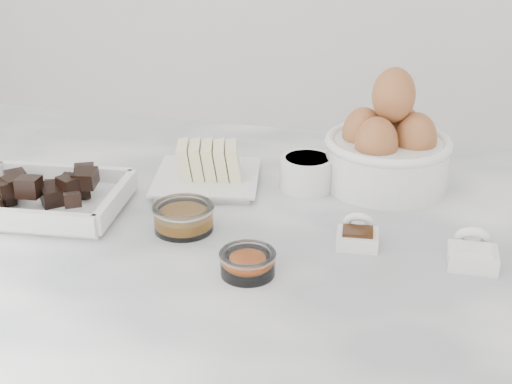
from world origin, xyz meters
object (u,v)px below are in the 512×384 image
at_px(chocolate_dish, 44,193).
at_px(egg_bowl, 388,149).
at_px(salt_spoon, 473,252).
at_px(sugar_ramekin, 307,171).
at_px(zest_bowl, 248,262).
at_px(honey_bowl, 184,217).
at_px(vanilla_spoon, 358,234).
at_px(butter_plate, 205,169).

relative_size(chocolate_dish, egg_bowl, 1.24).
bearing_deg(chocolate_dish, salt_spoon, -0.58).
height_order(sugar_ramekin, egg_bowl, egg_bowl).
bearing_deg(zest_bowl, honey_bowl, 141.54).
bearing_deg(vanilla_spoon, butter_plate, 151.98).
xyz_separation_m(egg_bowl, vanilla_spoon, (-0.02, -0.19, -0.04)).
height_order(butter_plate, salt_spoon, butter_plate).
bearing_deg(butter_plate, chocolate_dish, -143.57).
xyz_separation_m(chocolate_dish, salt_spoon, (0.57, -0.01, -0.01)).
distance_m(chocolate_dish, sugar_ramekin, 0.37).
height_order(butter_plate, sugar_ramekin, butter_plate).
distance_m(egg_bowl, honey_bowl, 0.32).
xyz_separation_m(butter_plate, salt_spoon, (0.38, -0.14, -0.01)).
relative_size(chocolate_dish, honey_bowl, 2.84).
bearing_deg(butter_plate, zest_bowl, -61.15).
bearing_deg(sugar_ramekin, butter_plate, -170.94).
distance_m(sugar_ramekin, salt_spoon, 0.29).
height_order(sugar_ramekin, salt_spoon, sugar_ramekin).
distance_m(chocolate_dish, honey_bowl, 0.21).
bearing_deg(zest_bowl, vanilla_spoon, 42.77).
xyz_separation_m(butter_plate, vanilla_spoon, (0.24, -0.13, -0.01)).
bearing_deg(vanilla_spoon, chocolate_dish, -178.94).
height_order(butter_plate, zest_bowl, butter_plate).
xyz_separation_m(butter_plate, honey_bowl, (0.02, -0.15, -0.01)).
distance_m(honey_bowl, zest_bowl, 0.14).
bearing_deg(salt_spoon, vanilla_spoon, 174.35).
height_order(chocolate_dish, butter_plate, butter_plate).
distance_m(chocolate_dish, vanilla_spoon, 0.43).
distance_m(chocolate_dish, zest_bowl, 0.33).
bearing_deg(sugar_ramekin, honey_bowl, -127.20).
height_order(chocolate_dish, zest_bowl, chocolate_dish).
xyz_separation_m(egg_bowl, salt_spoon, (0.12, -0.21, -0.04)).
distance_m(butter_plate, sugar_ramekin, 0.15).
bearing_deg(honey_bowl, salt_spoon, 0.69).
height_order(egg_bowl, honey_bowl, egg_bowl).
xyz_separation_m(sugar_ramekin, egg_bowl, (0.11, 0.04, 0.03)).
relative_size(chocolate_dish, butter_plate, 1.29).
xyz_separation_m(egg_bowl, zest_bowl, (-0.13, -0.30, -0.04)).
height_order(butter_plate, honey_bowl, butter_plate).
xyz_separation_m(butter_plate, sugar_ramekin, (0.15, 0.02, 0.00)).
distance_m(honey_bowl, salt_spoon, 0.36).
xyz_separation_m(zest_bowl, vanilla_spoon, (0.11, 0.11, -0.00)).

